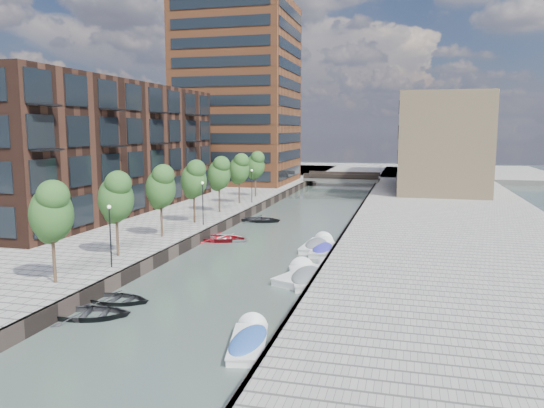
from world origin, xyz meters
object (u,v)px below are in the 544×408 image
at_px(bridge, 342,178).
at_px(motorboat_2, 310,275).
at_px(tree_6, 255,164).
at_px(motorboat_0, 249,341).
at_px(tree_1, 116,196).
at_px(tree_5, 239,168).
at_px(motorboat_3, 323,249).
at_px(tree_4, 219,173).
at_px(motorboat_4, 317,245).
at_px(tree_0, 51,210).
at_px(sloop_0, 117,302).
at_px(car, 410,181).
at_px(motorboat_1, 305,277).
at_px(tree_3, 194,178).
at_px(tree_2, 161,186).
at_px(sloop_4, 260,222).
at_px(sloop_1, 90,317).
at_px(sloop_2, 220,241).
at_px(sloop_3, 230,240).

xyz_separation_m(bridge, motorboat_2, (5.21, -59.61, -1.29)).
relative_size(tree_6, motorboat_0, 1.24).
xyz_separation_m(tree_1, tree_6, (0.00, 35.00, 0.00)).
relative_size(tree_5, motorboat_3, 1.23).
height_order(tree_4, motorboat_4, tree_4).
relative_size(tree_0, motorboat_4, 1.10).
distance_m(tree_5, sloop_0, 35.27).
distance_m(motorboat_4, car, 45.60).
bearing_deg(motorboat_1, motorboat_2, 76.67).
relative_size(tree_3, motorboat_3, 1.23).
bearing_deg(sloop_0, tree_0, 93.79).
height_order(motorboat_2, motorboat_3, motorboat_2).
bearing_deg(motorboat_3, tree_2, -170.97).
bearing_deg(tree_2, sloop_4, 72.82).
xyz_separation_m(bridge, tree_2, (-8.50, -54.00, 3.92)).
relative_size(motorboat_0, car, 1.28).
relative_size(tree_2, car, 1.58).
xyz_separation_m(tree_0, motorboat_2, (13.71, 8.39, -5.20)).
distance_m(tree_0, motorboat_0, 14.47).
relative_size(tree_6, motorboat_1, 1.04).
xyz_separation_m(sloop_0, sloop_1, (-0.06, -2.62, 0.00)).
xyz_separation_m(tree_0, car, (20.26, 62.39, -3.67)).
distance_m(tree_6, sloop_2, 24.91).
xyz_separation_m(tree_3, car, (20.26, 41.39, -3.67)).
relative_size(sloop_3, motorboat_0, 0.85).
relative_size(motorboat_0, motorboat_2, 0.85).
relative_size(tree_4, tree_6, 1.00).
bearing_deg(sloop_2, tree_3, 42.14).
bearing_deg(sloop_1, car, -28.58).
distance_m(sloop_4, motorboat_0, 33.24).
relative_size(tree_0, tree_3, 1.00).
distance_m(sloop_1, sloop_4, 30.82).
height_order(sloop_4, motorboat_1, motorboat_1).
bearing_deg(motorboat_3, tree_5, 125.30).
bearing_deg(sloop_2, tree_0, 160.30).
distance_m(tree_1, sloop_2, 12.71).
height_order(bridge, tree_6, tree_6).
bearing_deg(motorboat_2, tree_2, 157.76).
bearing_deg(motorboat_3, motorboat_0, -90.89).
relative_size(sloop_1, motorboat_2, 0.78).
relative_size(tree_4, motorboat_0, 1.24).
bearing_deg(bridge, motorboat_0, -86.36).
height_order(tree_0, sloop_4, tree_0).
xyz_separation_m(sloop_3, motorboat_0, (8.59, -22.04, 0.19)).
xyz_separation_m(tree_4, motorboat_0, (13.06, -31.57, -5.12)).
xyz_separation_m(tree_2, motorboat_0, (13.06, -17.57, -5.12)).
bearing_deg(tree_0, motorboat_2, 31.47).
bearing_deg(motorboat_0, tree_1, 141.00).
relative_size(tree_0, motorboat_0, 1.24).
xyz_separation_m(tree_0, sloop_2, (3.68, 17.94, -5.31)).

